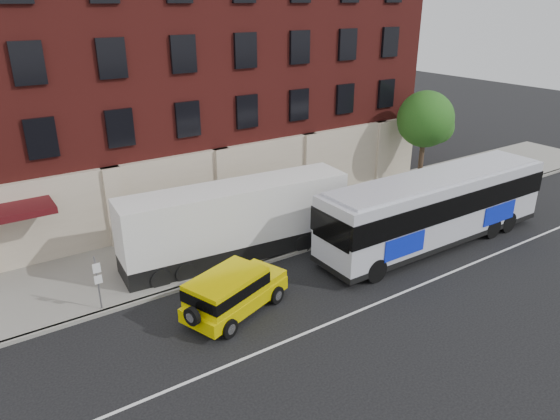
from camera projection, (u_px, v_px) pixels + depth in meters
ground at (366, 318)px, 20.20m from camera, size 120.00×120.00×0.00m
sidewalk at (249, 235)px, 27.09m from camera, size 60.00×6.00×0.15m
kerb at (281, 257)px, 24.78m from camera, size 60.00×0.25×0.15m
lane_line at (357, 312)px, 20.58m from camera, size 60.00×0.12×0.01m
building at (178, 73)px, 30.32m from camera, size 30.00×12.10×15.00m
sign_pole at (98, 281)px, 19.99m from camera, size 0.30×0.20×2.50m
street_tree at (426, 121)px, 32.80m from camera, size 3.60×3.60×6.20m
city_bus at (436, 206)px, 25.64m from camera, size 13.48×2.95×3.69m
yellow_suv at (232, 291)px, 20.08m from camera, size 4.87×3.26×1.82m
shipping_container at (237, 222)px, 24.32m from camera, size 11.19×3.17×3.68m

